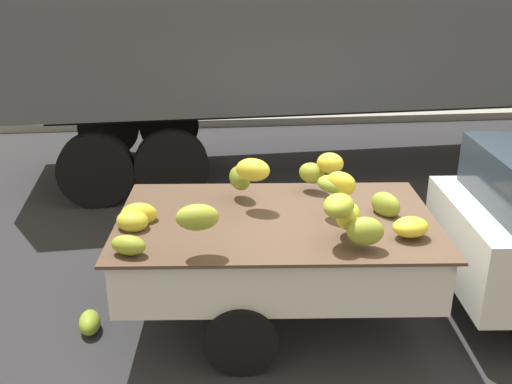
{
  "coord_description": "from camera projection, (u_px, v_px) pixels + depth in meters",
  "views": [
    {
      "loc": [
        -1.7,
        -5.12,
        3.33
      ],
      "look_at": [
        -1.13,
        0.26,
        1.18
      ],
      "focal_mm": 40.88,
      "sensor_mm": 36.0,
      "label": 1
    }
  ],
  "objects": [
    {
      "name": "pickup_truck",
      "position": [
        492.0,
        235.0,
        5.57
      ],
      "size": [
        5.39,
        2.21,
        1.7
      ],
      "rotation": [
        0.0,
        0.0,
        -0.08
      ],
      "color": "silver",
      "rests_on": "ground"
    },
    {
      "name": "curb_strip",
      "position": [
        273.0,
        118.0,
        12.95
      ],
      "size": [
        80.0,
        0.8,
        0.16
      ],
      "primitive_type": "cube",
      "color": "gray",
      "rests_on": "ground"
    },
    {
      "name": "semi_trailer",
      "position": [
        385.0,
        13.0,
        9.36
      ],
      "size": [
        12.11,
        3.17,
        3.95
      ],
      "rotation": [
        0.0,
        0.0,
        0.05
      ],
      "color": "#4C5156",
      "rests_on": "ground"
    },
    {
      "name": "ground",
      "position": [
        365.0,
        301.0,
        6.13
      ],
      "size": [
        220.0,
        220.0,
        0.0
      ],
      "primitive_type": "plane",
      "color": "#28282B"
    },
    {
      "name": "fallen_banana_bunch_near_tailgate",
      "position": [
        90.0,
        322.0,
        5.59
      ],
      "size": [
        0.24,
        0.37,
        0.2
      ],
      "primitive_type": "ellipsoid",
      "rotation": [
        0.0,
        0.0,
        1.68
      ],
      "color": "olive",
      "rests_on": "ground"
    }
  ]
}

